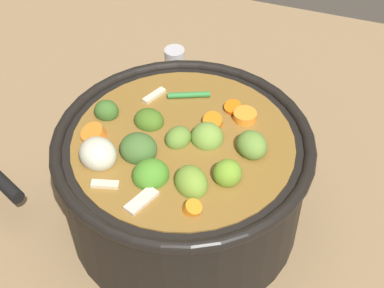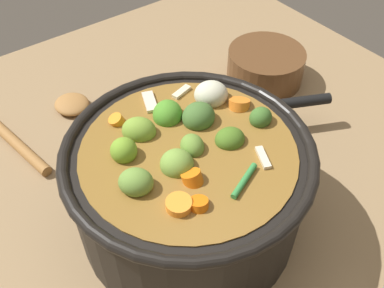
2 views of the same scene
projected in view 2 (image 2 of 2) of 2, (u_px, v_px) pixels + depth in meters
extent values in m
plane|color=#8C704C|center=(189.00, 218.00, 0.61)|extent=(1.10, 1.10, 0.00)
cylinder|color=black|center=(189.00, 188.00, 0.56)|extent=(0.29, 0.29, 0.14)
torus|color=black|center=(188.00, 151.00, 0.51)|extent=(0.31, 0.31, 0.01)
cylinder|color=olive|center=(189.00, 185.00, 0.56)|extent=(0.26, 0.26, 0.13)
ellipsoid|color=olive|center=(139.00, 131.00, 0.53)|extent=(0.05, 0.05, 0.04)
ellipsoid|color=olive|center=(136.00, 182.00, 0.47)|extent=(0.05, 0.05, 0.03)
ellipsoid|color=#42692E|center=(199.00, 117.00, 0.54)|extent=(0.04, 0.04, 0.04)
ellipsoid|color=olive|center=(193.00, 146.00, 0.51)|extent=(0.04, 0.04, 0.03)
ellipsoid|color=#3B6728|center=(261.00, 118.00, 0.54)|extent=(0.03, 0.03, 0.03)
ellipsoid|color=#466D20|center=(230.00, 139.00, 0.52)|extent=(0.04, 0.04, 0.03)
ellipsoid|color=olive|center=(177.00, 164.00, 0.49)|extent=(0.05, 0.05, 0.04)
ellipsoid|color=#498B28|center=(168.00, 115.00, 0.55)|extent=(0.06, 0.06, 0.04)
ellipsoid|color=olive|center=(124.00, 151.00, 0.50)|extent=(0.04, 0.04, 0.03)
cylinder|color=orange|center=(117.00, 121.00, 0.54)|extent=(0.02, 0.03, 0.02)
cylinder|color=orange|center=(199.00, 205.00, 0.45)|extent=(0.03, 0.03, 0.02)
cylinder|color=orange|center=(192.00, 179.00, 0.48)|extent=(0.03, 0.02, 0.02)
cylinder|color=orange|center=(179.00, 206.00, 0.45)|extent=(0.03, 0.03, 0.02)
cylinder|color=orange|center=(239.00, 104.00, 0.57)|extent=(0.04, 0.04, 0.02)
ellipsoid|color=beige|center=(211.00, 94.00, 0.57)|extent=(0.06, 0.06, 0.04)
cylinder|color=#32833D|center=(244.00, 181.00, 0.47)|extent=(0.03, 0.05, 0.01)
cube|color=beige|center=(150.00, 102.00, 0.57)|extent=(0.04, 0.03, 0.01)
cube|color=beige|center=(182.00, 92.00, 0.58)|extent=(0.02, 0.03, 0.01)
cube|color=beige|center=(263.00, 158.00, 0.50)|extent=(0.03, 0.02, 0.01)
ellipsoid|color=#9E6D39|center=(72.00, 104.00, 0.77)|extent=(0.07, 0.07, 0.02)
cylinder|color=#9E6D39|center=(11.00, 139.00, 0.71)|extent=(0.21, 0.05, 0.02)
cylinder|color=brown|center=(265.00, 66.00, 0.81)|extent=(0.14, 0.14, 0.06)
cylinder|color=black|center=(292.00, 103.00, 0.71)|extent=(0.07, 0.12, 0.02)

